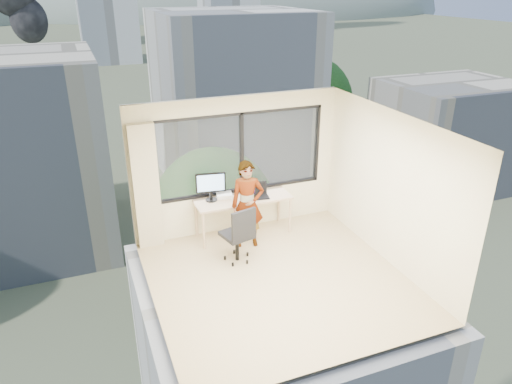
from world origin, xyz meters
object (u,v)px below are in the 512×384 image
desk (243,216)px  laptop (259,191)px  monitor (211,187)px  person (247,205)px  chair (237,233)px  game_console (224,195)px  handbag (248,187)px

desk → laptop: size_ratio=4.61×
desk → monitor: 0.88m
desk → person: (-0.06, -0.40, 0.43)m
monitor → desk: bearing=-3.5°
desk → monitor: size_ratio=3.27×
desk → chair: bearing=-116.6°
desk → chair: size_ratio=1.69×
desk → chair: (-0.42, -0.84, 0.16)m
chair → person: size_ratio=0.66×
chair → game_console: 1.06m
desk → game_console: 0.55m
desk → person: person is taller
desk → laptop: 0.57m
desk → handbag: (0.20, 0.25, 0.47)m
handbag → game_console: bearing=-171.0°
chair → laptop: bearing=33.7°
desk → game_console: (-0.31, 0.19, 0.41)m
chair → laptop: size_ratio=2.72×
chair → game_console: chair is taller
person → game_console: 0.64m
game_console → handbag: size_ratio=1.10×
desk → game_console: bearing=149.1°
chair → handbag: bearing=46.4°
chair → handbag: 1.29m
desk → handbag: bearing=51.2°
laptop → handbag: 0.33m
laptop → desk: bearing=174.8°
desk → game_console: game_console is taller
monitor → game_console: 0.37m
desk → game_console: size_ratio=6.29×
monitor → chair: bearing=-72.2°
monitor → handbag: bearing=17.4°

